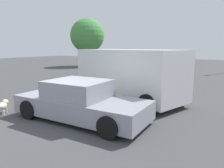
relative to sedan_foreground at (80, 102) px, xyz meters
The scene contains 7 objects.
ground_plane 0.76m from the sedan_foreground, 140.71° to the right, with size 80.00×80.00×0.00m, color #424244.
sedan_foreground is the anchor object (origin of this frame).
dog 2.98m from the sedan_foreground, 161.23° to the right, with size 0.51×0.59×0.48m.
van_white 3.24m from the sedan_foreground, 87.17° to the left, with size 5.60×3.60×2.28m.
suv_dark 8.93m from the sedan_foreground, 108.92° to the left, with size 5.14×3.34×2.00m.
pedestrian 5.97m from the sedan_foreground, 71.49° to the left, with size 0.57×0.26×1.67m.
tree_back_center 20.33m from the sedan_foreground, 126.75° to the left, with size 4.22×4.22×5.93m.
Camera 1 is at (4.69, -4.90, 2.38)m, focal length 33.47 mm.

